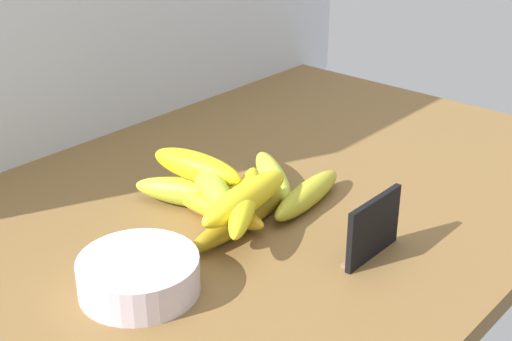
{
  "coord_description": "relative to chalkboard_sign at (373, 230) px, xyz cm",
  "views": [
    {
      "loc": [
        -76.22,
        -61.79,
        52.57
      ],
      "look_at": [
        -5.1,
        0.36,
        8.0
      ],
      "focal_mm": 50.01,
      "sensor_mm": 36.0,
      "label": 1
    }
  ],
  "objects": [
    {
      "name": "counter_top",
      "position": [
        6.83,
        21.03,
        -5.36
      ],
      "size": [
        110.0,
        76.0,
        3.0
      ],
      "primitive_type": "cube",
      "color": "brown",
      "rests_on": "ground"
    },
    {
      "name": "chalkboard_sign",
      "position": [
        0.0,
        0.0,
        0.0
      ],
      "size": [
        11.0,
        1.8,
        8.4
      ],
      "color": "black",
      "rests_on": "counter_top"
    },
    {
      "name": "fruit_bowl",
      "position": [
        -24.95,
        16.57,
        -1.62
      ],
      "size": [
        14.56,
        14.56,
        4.48
      ],
      "primitive_type": "cylinder",
      "color": "silver",
      "rests_on": "counter_top"
    },
    {
      "name": "banana_0",
      "position": [
        7.05,
        22.48,
        -1.98
      ],
      "size": [
        13.2,
        15.95,
        3.76
      ],
      "primitive_type": "ellipsoid",
      "rotation": [
        0.0,
        0.0,
        4.07
      ],
      "color": "#B2C335",
      "rests_on": "counter_top"
    },
    {
      "name": "banana_1",
      "position": [
        -6.21,
        22.01,
        -2.07
      ],
      "size": [
        4.27,
        17.33,
        3.58
      ],
      "primitive_type": "ellipsoid",
      "rotation": [
        0.0,
        0.0,
        4.75
      ],
      "color": "gold",
      "rests_on": "counter_top"
    },
    {
      "name": "banana_2",
      "position": [
        5.53,
        14.71,
        -2.02
      ],
      "size": [
        17.84,
        6.11,
        3.67
      ],
      "primitive_type": "ellipsoid",
      "rotation": [
        0.0,
        0.0,
        3.28
      ],
      "color": "gold",
      "rests_on": "counter_top"
    },
    {
      "name": "banana_3",
      "position": [
        -5.21,
        26.34,
        -1.67
      ],
      "size": [
        12.36,
        20.13,
        4.37
      ],
      "primitive_type": "ellipsoid",
      "rotation": [
        0.0,
        0.0,
        2.0
      ],
      "color": "#AFC12F",
      "rests_on": "counter_top"
    },
    {
      "name": "banana_4",
      "position": [
        -6.37,
        17.17,
        -2.21
      ],
      "size": [
        20.52,
        4.48,
        3.29
      ],
      "primitive_type": "ellipsoid",
      "rotation": [
        0.0,
        0.0,
        3.2
      ],
      "color": "#A4861A",
      "rests_on": "counter_top"
    },
    {
      "name": "banana_5",
      "position": [
        -6.19,
        23.03,
        1.64
      ],
      "size": [
        12.91,
        18.33,
        3.84
      ],
      "primitive_type": "ellipsoid",
      "rotation": [
        0.0,
        0.0,
        4.18
      ],
      "color": "#A4BC2F",
      "rests_on": "banana_1"
    },
    {
      "name": "banana_6",
      "position": [
        -6.35,
        16.2,
        1.53
      ],
      "size": [
        18.25,
        6.0,
        4.19
      ],
      "primitive_type": "ellipsoid",
      "rotation": [
        0.0,
        0.0,
        3.24
      ],
      "color": "yellow",
      "rests_on": "banana_4"
    },
    {
      "name": "banana_7",
      "position": [
        -6.38,
        16.26,
        1.12
      ],
      "size": [
        18.55,
        14.16,
        3.37
      ],
      "primitive_type": "ellipsoid",
      "rotation": [
        0.0,
        0.0,
        3.74
      ],
      "color": "yellow",
      "rests_on": "banana_4"
    },
    {
      "name": "banana_8",
      "position": [
        -5.31,
        26.6,
        2.64
      ],
      "size": [
        5.72,
        15.95,
        4.26
      ],
      "primitive_type": "ellipsoid",
      "rotation": [
        0.0,
        0.0,
        1.67
      ],
      "color": "yellow",
      "rests_on": "banana_3"
    }
  ]
}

